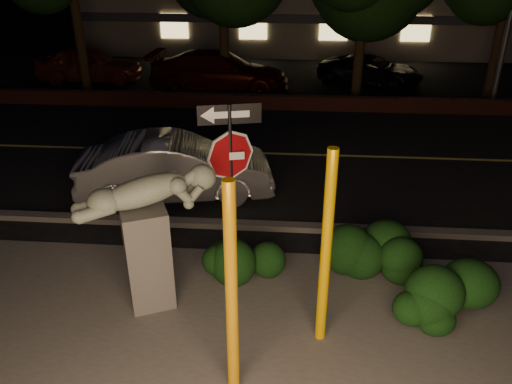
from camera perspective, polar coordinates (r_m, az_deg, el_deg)
ground at (r=16.75m, az=3.59°, el=8.13°), size 90.00×90.00×0.00m
patio at (r=7.15m, az=1.24°, el=-20.17°), size 14.00×6.00×0.02m
road at (r=13.93m, az=3.28°, el=4.33°), size 80.00×8.00×0.01m
lane_marking at (r=13.92m, az=3.28°, el=4.38°), size 80.00×0.12×0.00m
curb at (r=10.21m, az=2.60°, el=-3.95°), size 80.00×0.25×0.12m
brick_wall at (r=17.92m, az=3.71°, el=10.17°), size 40.00×0.35×0.50m
parking_lot at (r=23.50m, az=4.02°, el=13.42°), size 40.00×12.00×0.01m
building at (r=31.08m, az=4.43°, el=20.26°), size 22.00×10.20×4.00m
yellow_pole_left at (r=5.98m, az=-2.81°, el=-11.82°), size 0.15×0.15×3.01m
yellow_pole_right at (r=6.83m, az=7.99°, el=-6.79°), size 0.15×0.15×2.99m
signpost at (r=8.14m, az=-2.93°, el=4.12°), size 0.99×0.27×2.99m
sculpture at (r=7.71m, az=-12.33°, el=-3.81°), size 2.07×1.32×2.28m
hedge_center at (r=8.62m, az=-0.99°, el=-7.22°), size 1.69×0.82×0.88m
hedge_right at (r=8.88m, az=14.09°, el=-5.98°), size 1.91×1.31×1.14m
hedge_far_right at (r=8.02m, az=20.33°, el=-11.37°), size 1.70×1.39×1.02m
silver_sedan at (r=11.41m, az=-9.13°, el=2.78°), size 4.54×2.32×1.43m
parked_car_red at (r=22.83m, az=-18.52°, el=13.68°), size 4.44×2.06×1.47m
parked_car_darkred at (r=20.16m, az=-4.19°, el=13.54°), size 5.46×2.35×1.57m
parked_car_dark at (r=21.77m, az=12.89°, el=13.40°), size 4.67×3.43×1.18m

